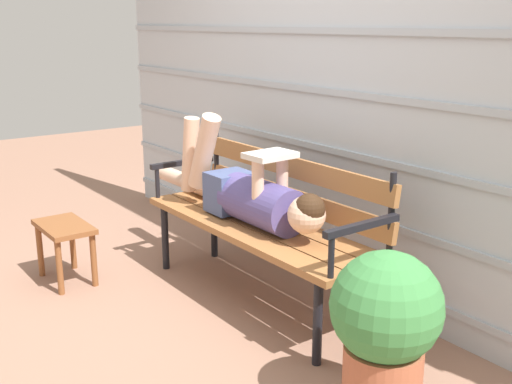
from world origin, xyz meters
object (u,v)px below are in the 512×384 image
object	(u,v)px
park_bench	(266,215)
potted_plant	(385,327)
footstool	(65,236)
reclining_person	(245,192)

from	to	relation	value
park_bench	potted_plant	world-z (taller)	park_bench
footstool	potted_plant	xyz separation A→B (m)	(2.06, 0.51, 0.11)
reclining_person	potted_plant	size ratio (longest dim) A/B	2.48
reclining_person	footstool	xyz separation A→B (m)	(-0.80, -0.76, -0.33)
park_bench	footstool	distance (m)	1.24
footstool	reclining_person	bearing A→B (deg)	43.47
potted_plant	park_bench	bearing A→B (deg)	165.00
reclining_person	potted_plant	world-z (taller)	reclining_person
park_bench	footstool	xyz separation A→B (m)	(-0.90, -0.83, -0.21)
park_bench	reclining_person	distance (m)	0.17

